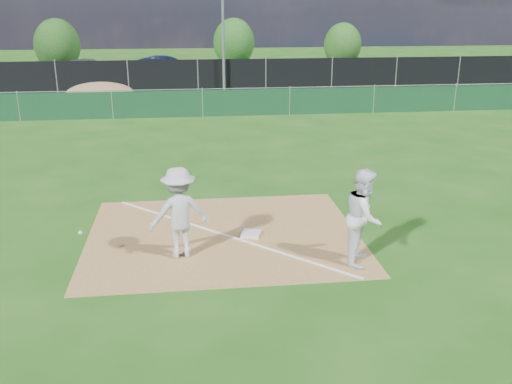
% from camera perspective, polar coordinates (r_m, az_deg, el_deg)
% --- Properties ---
extents(ground, '(90.00, 90.00, 0.00)m').
position_cam_1_polar(ground, '(21.41, -4.89, 4.99)').
color(ground, '#1C4D10').
rests_on(ground, ground).
extents(infield_dirt, '(6.00, 5.00, 0.02)m').
position_cam_1_polar(infield_dirt, '(12.84, -3.26, -4.32)').
color(infield_dirt, olive).
rests_on(infield_dirt, ground).
extents(foul_line, '(5.01, 5.01, 0.01)m').
position_cam_1_polar(foul_line, '(12.83, -3.26, -4.26)').
color(foul_line, white).
rests_on(foul_line, infield_dirt).
extents(green_fence, '(44.00, 0.05, 1.20)m').
position_cam_1_polar(green_fence, '(26.19, -5.37, 8.81)').
color(green_fence, '#0E341B').
rests_on(green_fence, ground).
extents(dirt_mound, '(3.38, 2.60, 1.17)m').
position_cam_1_polar(dirt_mound, '(29.95, -15.33, 9.43)').
color(dirt_mound, olive).
rests_on(dirt_mound, ground).
extents(black_fence, '(46.00, 0.04, 1.80)m').
position_cam_1_polar(black_fence, '(34.07, -5.83, 11.55)').
color(black_fence, black).
rests_on(black_fence, ground).
extents(parking_lot, '(46.00, 9.00, 0.01)m').
position_cam_1_polar(parking_lot, '(39.14, -5.98, 11.12)').
color(parking_lot, black).
rests_on(parking_lot, ground).
extents(light_pole, '(0.16, 0.16, 8.00)m').
position_cam_1_polar(light_pole, '(33.60, -3.33, 16.82)').
color(light_pole, slate).
rests_on(light_pole, ground).
extents(first_base, '(0.50, 0.50, 0.08)m').
position_cam_1_polar(first_base, '(12.74, -0.48, -4.21)').
color(first_base, silver).
rests_on(first_base, infield_dirt).
extents(play_at_first, '(2.67, 0.95, 1.88)m').
position_cam_1_polar(play_at_first, '(11.54, -7.70, -2.07)').
color(play_at_first, silver).
rests_on(play_at_first, infield_dirt).
extents(runner, '(1.04, 1.15, 1.94)m').
position_cam_1_polar(runner, '(11.42, 10.76, -2.43)').
color(runner, white).
rests_on(runner, ground).
extents(car_left, '(4.72, 2.36, 1.54)m').
position_cam_1_polar(car_left, '(39.50, -16.27, 11.70)').
color(car_left, '#A1A3A8').
rests_on(car_left, parking_lot).
extents(car_mid, '(5.21, 3.18, 1.62)m').
position_cam_1_polar(car_mid, '(38.00, -9.09, 12.01)').
color(car_mid, '#101832').
rests_on(car_mid, parking_lot).
extents(car_right, '(4.35, 2.99, 1.17)m').
position_cam_1_polar(car_right, '(38.09, 2.13, 11.90)').
color(car_right, black).
rests_on(car_right, parking_lot).
extents(tree_left, '(3.25, 3.25, 3.86)m').
position_cam_1_polar(tree_left, '(44.90, -19.26, 13.70)').
color(tree_left, '#382316').
rests_on(tree_left, ground).
extents(tree_mid, '(3.20, 3.20, 3.80)m').
position_cam_1_polar(tree_mid, '(45.81, -2.23, 14.72)').
color(tree_mid, '#382316').
rests_on(tree_mid, ground).
extents(tree_right, '(2.90, 2.90, 3.44)m').
position_cam_1_polar(tree_right, '(46.40, 8.66, 14.36)').
color(tree_right, '#382316').
rests_on(tree_right, ground).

